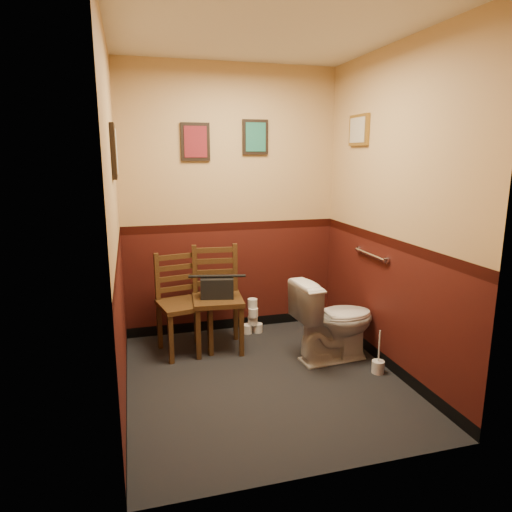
{
  "coord_description": "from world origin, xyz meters",
  "views": [
    {
      "loc": [
        -0.99,
        -3.34,
        1.83
      ],
      "look_at": [
        0.0,
        0.25,
        1.0
      ],
      "focal_mm": 32.0,
      "sensor_mm": 36.0,
      "label": 1
    }
  ],
  "objects": [
    {
      "name": "chair_left",
      "position": [
        -0.57,
        0.77,
        0.47
      ],
      "size": [
        0.52,
        0.52,
        0.94
      ],
      "rotation": [
        0.0,
        0.0,
        0.2
      ],
      "color": "#523418",
      "rests_on": "floor"
    },
    {
      "name": "wall_back",
      "position": [
        0.0,
        1.2,
        1.35
      ],
      "size": [
        2.2,
        0.0,
        2.7
      ],
      "primitive_type": "cube",
      "rotation": [
        1.57,
        0.0,
        0.0
      ],
      "color": "#3F120D",
      "rests_on": "ground"
    },
    {
      "name": "chair_right",
      "position": [
        -0.24,
        0.76,
        0.49
      ],
      "size": [
        0.5,
        0.5,
        0.99
      ],
      "rotation": [
        0.0,
        0.0,
        -0.09
      ],
      "color": "#523418",
      "rests_on": "floor"
    },
    {
      "name": "toilet_brush",
      "position": [
        0.98,
        -0.15,
        0.06
      ],
      "size": [
        0.11,
        0.11,
        0.38
      ],
      "color": "silver",
      "rests_on": "floor"
    },
    {
      "name": "grab_bar",
      "position": [
        1.07,
        0.25,
        0.95
      ],
      "size": [
        0.05,
        0.56,
        0.06
      ],
      "color": "silver",
      "rests_on": "wall_right"
    },
    {
      "name": "floor",
      "position": [
        0.0,
        0.0,
        0.0
      ],
      "size": [
        2.2,
        2.4,
        0.0
      ],
      "primitive_type": "cube",
      "color": "black",
      "rests_on": "ground"
    },
    {
      "name": "handbag",
      "position": [
        -0.25,
        0.71,
        0.61
      ],
      "size": [
        0.33,
        0.21,
        0.22
      ],
      "rotation": [
        0.0,
        0.0,
        -0.21
      ],
      "color": "black",
      "rests_on": "chair_right"
    },
    {
      "name": "wall_front",
      "position": [
        0.0,
        -1.2,
        1.35
      ],
      "size": [
        2.2,
        0.0,
        2.7
      ],
      "primitive_type": "cube",
      "rotation": [
        -1.57,
        0.0,
        0.0
      ],
      "color": "#3F120D",
      "rests_on": "ground"
    },
    {
      "name": "framed_print_right",
      "position": [
        1.08,
        0.6,
        2.05
      ],
      "size": [
        0.04,
        0.34,
        0.28
      ],
      "color": "olive",
      "rests_on": "wall_right"
    },
    {
      "name": "ceiling",
      "position": [
        0.0,
        0.0,
        2.7
      ],
      "size": [
        2.2,
        2.4,
        0.0
      ],
      "primitive_type": "cube",
      "rotation": [
        3.14,
        0.0,
        0.0
      ],
      "color": "silver",
      "rests_on": "ground"
    },
    {
      "name": "wall_left",
      "position": [
        -1.1,
        0.0,
        1.35
      ],
      "size": [
        0.0,
        2.4,
        2.7
      ],
      "primitive_type": "cube",
      "rotation": [
        1.57,
        0.0,
        1.57
      ],
      "color": "#3F120D",
      "rests_on": "ground"
    },
    {
      "name": "toilet",
      "position": [
        0.72,
        0.22,
        0.37
      ],
      "size": [
        0.79,
        0.49,
        0.74
      ],
      "primitive_type": "imported",
      "rotation": [
        0.0,
        0.0,
        1.66
      ],
      "color": "white",
      "rests_on": "floor"
    },
    {
      "name": "framed_print_back_b",
      "position": [
        0.25,
        1.18,
        2.0
      ],
      "size": [
        0.26,
        0.04,
        0.34
      ],
      "color": "black",
      "rests_on": "wall_back"
    },
    {
      "name": "tp_stack",
      "position": [
        0.17,
        1.01,
        0.16
      ],
      "size": [
        0.21,
        0.13,
        0.37
      ],
      "color": "silver",
      "rests_on": "floor"
    },
    {
      "name": "framed_print_left",
      "position": [
        -1.08,
        0.1,
        1.85
      ],
      "size": [
        0.04,
        0.3,
        0.38
      ],
      "color": "black",
      "rests_on": "wall_left"
    },
    {
      "name": "framed_print_back_a",
      "position": [
        -0.35,
        1.18,
        1.95
      ],
      "size": [
        0.28,
        0.04,
        0.36
      ],
      "color": "black",
      "rests_on": "wall_back"
    },
    {
      "name": "wall_right",
      "position": [
        1.1,
        0.0,
        1.35
      ],
      "size": [
        0.0,
        2.4,
        2.7
      ],
      "primitive_type": "cube",
      "rotation": [
        1.57,
        0.0,
        -1.57
      ],
      "color": "#3F120D",
      "rests_on": "ground"
    }
  ]
}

